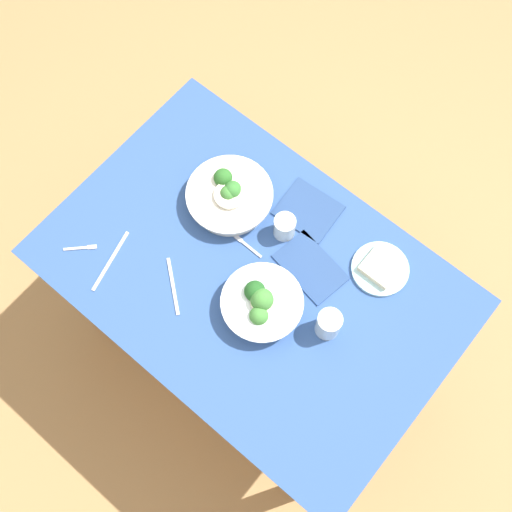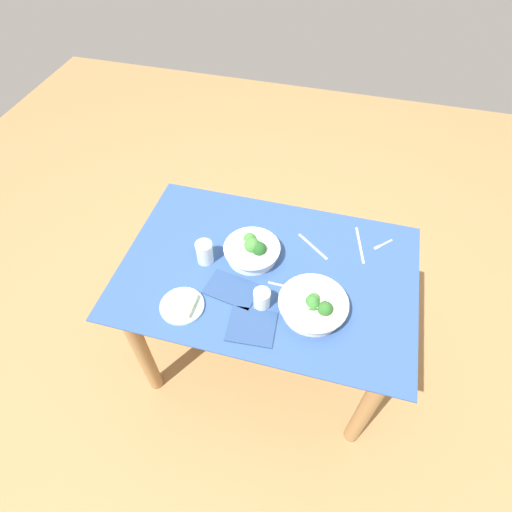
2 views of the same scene
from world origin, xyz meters
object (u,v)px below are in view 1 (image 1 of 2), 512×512
(fork_by_far_bowl, at_px, (82,248))
(table_knife_left, at_px, (173,286))
(table_knife_right, at_px, (111,261))
(napkin_folded_upper, at_px, (311,267))
(water_glass_center, at_px, (329,324))
(bread_side_plate, at_px, (380,268))
(broccoli_bowl_near, at_px, (261,303))
(water_glass_side, at_px, (285,227))
(broccoli_bowl_far, at_px, (230,196))
(napkin_folded_lower, at_px, (308,210))
(fork_by_near_bowl, at_px, (247,245))

(fork_by_far_bowl, bearing_deg, table_knife_left, -28.68)
(table_knife_right, xyz_separation_m, napkin_folded_upper, (0.48, 0.37, 0.00))
(water_glass_center, bearing_deg, bread_side_plate, 87.58)
(broccoli_bowl_near, height_order, water_glass_side, broccoli_bowl_near)
(water_glass_center, xyz_separation_m, table_knife_right, (-0.63, -0.25, -0.05))
(table_knife_right, bearing_deg, water_glass_center, 97.63)
(broccoli_bowl_far, height_order, napkin_folded_lower, broccoli_bowl_far)
(fork_by_far_bowl, bearing_deg, broccoli_bowl_near, -24.30)
(water_glass_center, bearing_deg, water_glass_side, 151.29)
(water_glass_center, relative_size, fork_by_near_bowl, 0.96)
(broccoli_bowl_near, xyz_separation_m, table_knife_right, (-0.45, -0.18, -0.04))
(water_glass_center, height_order, fork_by_near_bowl, water_glass_center)
(bread_side_plate, height_order, fork_by_near_bowl, bread_side_plate)
(bread_side_plate, xyz_separation_m, napkin_folded_lower, (-0.29, 0.02, -0.01))
(water_glass_side, xyz_separation_m, table_knife_right, (-0.34, -0.41, -0.04))
(bread_side_plate, relative_size, napkin_folded_lower, 0.97)
(broccoli_bowl_near, bearing_deg, bread_side_plate, 58.26)
(napkin_folded_upper, bearing_deg, bread_side_plate, 38.05)
(bread_side_plate, height_order, napkin_folded_upper, bread_side_plate)
(table_knife_left, bearing_deg, broccoli_bowl_near, 64.10)
(bread_side_plate, xyz_separation_m, fork_by_near_bowl, (-0.36, -0.20, -0.01))
(water_glass_side, height_order, fork_by_near_bowl, water_glass_side)
(broccoli_bowl_near, height_order, napkin_folded_lower, broccoli_bowl_near)
(bread_side_plate, relative_size, table_knife_left, 0.96)
(broccoli_bowl_far, height_order, bread_side_plate, broccoli_bowl_far)
(water_glass_center, xyz_separation_m, fork_by_near_bowl, (-0.35, 0.05, -0.05))
(table_knife_left, relative_size, table_knife_right, 0.87)
(bread_side_plate, height_order, table_knife_left, bread_side_plate)
(broccoli_bowl_far, xyz_separation_m, fork_by_near_bowl, (0.14, -0.08, -0.03))
(bread_side_plate, height_order, water_glass_side, water_glass_side)
(table_knife_left, xyz_separation_m, napkin_folded_lower, (0.16, 0.46, 0.00))
(napkin_folded_upper, bearing_deg, table_knife_right, -142.02)
(fork_by_near_bowl, distance_m, napkin_folded_upper, 0.21)
(water_glass_center, distance_m, water_glass_side, 0.33)
(fork_by_near_bowl, bearing_deg, broccoli_bowl_near, 143.67)
(water_glass_center, height_order, table_knife_right, water_glass_center)
(fork_by_near_bowl, height_order, table_knife_right, same)
(water_glass_center, distance_m, table_knife_left, 0.48)
(broccoli_bowl_near, xyz_separation_m, fork_by_far_bowl, (-0.54, -0.21, -0.04))
(bread_side_plate, bearing_deg, water_glass_side, -163.23)
(water_glass_side, height_order, table_knife_right, water_glass_side)
(broccoli_bowl_far, xyz_separation_m, bread_side_plate, (0.50, 0.12, -0.02))
(table_knife_left, distance_m, napkin_folded_upper, 0.42)
(bread_side_plate, distance_m, table_knife_right, 0.82)
(bread_side_plate, distance_m, table_knife_left, 0.63)
(broccoli_bowl_far, height_order, water_glass_center, water_glass_center)
(table_knife_right, bearing_deg, table_knife_left, 93.00)
(broccoli_bowl_far, bearing_deg, broccoli_bowl_near, -34.50)
(broccoli_bowl_far, distance_m, bread_side_plate, 0.51)
(water_glass_center, relative_size, napkin_folded_upper, 0.49)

